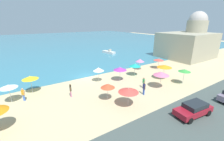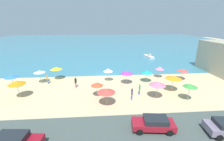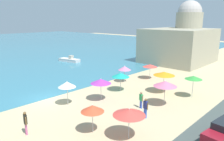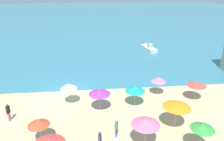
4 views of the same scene
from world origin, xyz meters
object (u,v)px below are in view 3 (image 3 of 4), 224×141
object	(u,v)px
beach_umbrella_14	(92,108)
bather_2	(141,99)
beach_umbrella_10	(164,74)
bather_1	(26,122)
beach_umbrella_4	(129,112)
beach_umbrella_12	(125,68)
beach_umbrella_5	(121,75)
beach_umbrella_6	(165,84)
beach_umbrella_1	(101,81)
bather_0	(145,107)
beach_umbrella_0	(150,66)
beach_umbrella_9	(67,84)
beach_umbrella_3	(194,78)
skiff_nearshore	(69,60)
harbor_fortress	(181,41)

from	to	relation	value
beach_umbrella_14	bather_2	size ratio (longest dim) A/B	1.39
beach_umbrella_10	bather_1	bearing A→B (deg)	170.84
beach_umbrella_14	bather_1	world-z (taller)	beach_umbrella_14
beach_umbrella_4	beach_umbrella_14	distance (m)	2.79
beach_umbrella_12	beach_umbrella_5	bearing A→B (deg)	-146.84
beach_umbrella_6	beach_umbrella_1	bearing A→B (deg)	121.18
beach_umbrella_14	bather_0	size ratio (longest dim) A/B	1.29
beach_umbrella_5	bather_0	bearing A→B (deg)	-122.10
beach_umbrella_0	bather_2	distance (m)	11.00
beach_umbrella_4	beach_umbrella_14	world-z (taller)	beach_umbrella_4
beach_umbrella_4	bather_1	size ratio (longest dim) A/B	1.28
beach_umbrella_9	beach_umbrella_10	bearing A→B (deg)	-26.97
beach_umbrella_10	beach_umbrella_3	bearing A→B (deg)	-75.05
beach_umbrella_10	bather_0	world-z (taller)	beach_umbrella_10
beach_umbrella_5	beach_umbrella_9	bearing A→B (deg)	172.36
beach_umbrella_1	beach_umbrella_4	xyz separation A→B (m)	(-3.87, -6.94, -0.07)
beach_umbrella_10	skiff_nearshore	world-z (taller)	beach_umbrella_10
beach_umbrella_1	beach_umbrella_3	size ratio (longest dim) A/B	0.96
beach_umbrella_4	beach_umbrella_3	bearing A→B (deg)	1.57
beach_umbrella_4	beach_umbrella_12	bearing A→B (deg)	41.55
beach_umbrella_6	beach_umbrella_12	world-z (taller)	beach_umbrella_6
beach_umbrella_5	beach_umbrella_4	bearing A→B (deg)	-135.51
beach_umbrella_1	bather_1	xyz separation A→B (m)	(-8.71, -1.04, -1.08)
beach_umbrella_0	skiff_nearshore	world-z (taller)	beach_umbrella_0
beach_umbrella_0	beach_umbrella_10	world-z (taller)	beach_umbrella_10
beach_umbrella_10	beach_umbrella_4	bearing A→B (deg)	-162.05
bather_2	skiff_nearshore	bearing A→B (deg)	69.50
bather_2	beach_umbrella_3	bearing A→B (deg)	-20.29
beach_umbrella_0	beach_umbrella_5	world-z (taller)	beach_umbrella_5
beach_umbrella_0	beach_umbrella_3	world-z (taller)	beach_umbrella_3
beach_umbrella_1	beach_umbrella_10	world-z (taller)	beach_umbrella_10
beach_umbrella_10	beach_umbrella_9	bearing A→B (deg)	153.03
beach_umbrella_1	beach_umbrella_3	xyz separation A→B (m)	(7.51, -6.63, 0.15)
beach_umbrella_14	skiff_nearshore	world-z (taller)	beach_umbrella_14
beach_umbrella_3	harbor_fortress	bearing A→B (deg)	29.92
beach_umbrella_3	bather_1	bearing A→B (deg)	160.99
bather_0	skiff_nearshore	distance (m)	27.91
bather_1	bather_0	bearing A→B (deg)	-29.54
bather_0	beach_umbrella_6	bearing A→B (deg)	4.01
beach_umbrella_0	skiff_nearshore	size ratio (longest dim) A/B	0.44
skiff_nearshore	beach_umbrella_4	bearing A→B (deg)	-117.76
beach_umbrella_6	beach_umbrella_0	bearing A→B (deg)	42.23
beach_umbrella_1	skiff_nearshore	xyz separation A→B (m)	(10.31, 19.99, -1.70)
beach_umbrella_14	beach_umbrella_3	bearing A→B (deg)	-9.88
beach_umbrella_9	beach_umbrella_12	bearing A→B (deg)	6.37
beach_umbrella_5	beach_umbrella_1	bearing A→B (deg)	-171.50
beach_umbrella_1	beach_umbrella_5	xyz separation A→B (m)	(3.77, 0.56, -0.13)
beach_umbrella_4	beach_umbrella_9	bearing A→B (deg)	85.34
beach_umbrella_5	beach_umbrella_12	bearing A→B (deg)	33.16
beach_umbrella_1	harbor_fortress	bearing A→B (deg)	9.04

